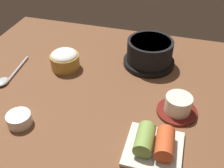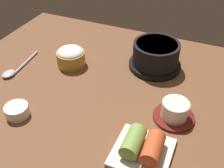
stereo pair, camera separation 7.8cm
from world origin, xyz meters
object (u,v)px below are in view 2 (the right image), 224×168
object	(u,v)px
rice_bowl	(71,56)
kimchi_plate	(143,148)
stone_pot	(156,55)
tea_cup_with_saucer	(175,111)
spoon	(14,70)
side_bowl_near	(17,110)

from	to	relation	value
rice_bowl	kimchi_plate	world-z (taller)	rice_bowl
stone_pot	tea_cup_with_saucer	world-z (taller)	stone_pot
kimchi_plate	spoon	bearing A→B (deg)	163.16
spoon	rice_bowl	bearing A→B (deg)	36.41
tea_cup_with_saucer	side_bowl_near	bearing A→B (deg)	-158.31
stone_pot	kimchi_plate	bearing A→B (deg)	-78.12
stone_pot	tea_cup_with_saucer	distance (cm)	24.17
side_bowl_near	spoon	world-z (taller)	side_bowl_near
rice_bowl	tea_cup_with_saucer	xyz separation A→B (cm)	(37.42, -11.44, -0.86)
stone_pot	spoon	bearing A→B (deg)	-153.08
kimchi_plate	side_bowl_near	xyz separation A→B (cm)	(-34.45, -1.03, -0.49)
stone_pot	kimchi_plate	world-z (taller)	stone_pot
tea_cup_with_saucer	stone_pot	bearing A→B (deg)	118.32
stone_pot	spoon	distance (cm)	46.09
stone_pot	side_bowl_near	size ratio (longest dim) A/B	2.70
stone_pot	rice_bowl	distance (cm)	27.80
stone_pot	side_bowl_near	distance (cm)	45.47
side_bowl_near	spoon	distance (cm)	21.03
stone_pot	rice_bowl	size ratio (longest dim) A/B	1.82
kimchi_plate	rice_bowl	bearing A→B (deg)	142.49
kimchi_plate	spoon	distance (cm)	50.61
side_bowl_near	stone_pot	bearing A→B (deg)	53.51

